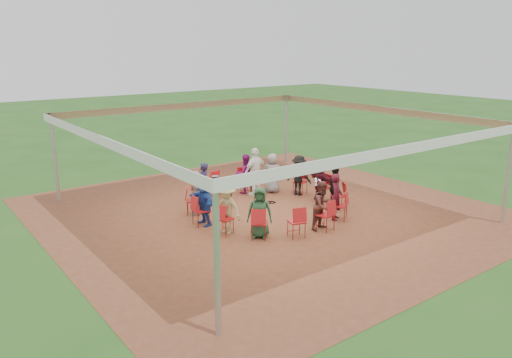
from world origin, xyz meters
TOP-DOWN VIEW (x-y plane):
  - ground at (0.00, 0.00)m, footprint 80.00×80.00m
  - dirt_patch at (0.00, 0.00)m, footprint 13.00×13.00m
  - tent at (0.00, 0.00)m, footprint 10.33×10.33m
  - chair_0 at (2.31, -0.18)m, footprint 0.47×0.45m
  - chair_1 at (2.16, 0.84)m, footprint 0.56×0.55m
  - chair_2 at (1.58, 1.69)m, footprint 0.61×0.61m
  - chair_3 at (0.69, 2.21)m, footprint 0.53×0.54m
  - chair_4 at (-0.34, 2.29)m, footprint 0.48×0.50m
  - chair_5 at (-1.30, 1.91)m, footprint 0.59×0.60m
  - chair_6 at (-2.00, 1.16)m, footprint 0.59×0.58m
  - chair_7 at (-2.31, 0.18)m, footprint 0.47×0.45m
  - chair_8 at (-2.16, -0.84)m, footprint 0.56×0.55m
  - chair_9 at (-1.58, -1.69)m, footprint 0.61×0.61m
  - chair_10 at (-0.69, -2.21)m, footprint 0.53×0.54m
  - chair_11 at (0.34, -2.29)m, footprint 0.48×0.50m
  - chair_12 at (1.30, -1.91)m, footprint 0.59×0.60m
  - chair_13 at (2.00, -1.16)m, footprint 0.59×0.58m
  - person_seated_0 at (2.19, -0.17)m, footprint 0.59×1.35m
  - person_seated_1 at (2.04, 0.80)m, footprint 0.76×1.02m
  - person_seated_2 at (1.50, 1.60)m, footprint 0.77×0.76m
  - person_seated_3 at (0.65, 2.09)m, footprint 0.78×0.58m
  - person_seated_4 at (-1.23, 1.81)m, footprint 0.62×0.57m
  - person_seated_5 at (-1.90, 1.10)m, footprint 0.79×0.93m
  - person_seated_6 at (-2.19, 0.17)m, footprint 0.59×1.35m
  - person_seated_7 at (-2.04, -0.80)m, footprint 0.76×1.02m
  - person_seated_8 at (-1.50, -1.60)m, footprint 0.77×0.76m
  - person_seated_9 at (0.32, -2.17)m, footprint 0.74×0.49m
  - person_seated_10 at (1.23, -1.81)m, footprint 0.62×0.57m
  - person_seated_11 at (1.90, -1.10)m, footprint 0.79×0.93m
  - standing_person at (0.78, 1.64)m, footprint 1.05×0.61m
  - cable_coil at (0.70, 0.64)m, footprint 0.31×0.31m
  - laptop at (2.02, -0.16)m, footprint 0.25×0.31m

SIDE VIEW (x-z plane):
  - ground at x=0.00m, z-range 0.00..0.00m
  - dirt_patch at x=0.00m, z-range 0.01..0.01m
  - cable_coil at x=0.70m, z-range 0.01..0.03m
  - chair_0 at x=2.31m, z-range 0.00..0.90m
  - chair_1 at x=2.16m, z-range 0.00..0.90m
  - chair_2 at x=1.58m, z-range 0.00..0.90m
  - chair_3 at x=0.69m, z-range 0.00..0.90m
  - chair_4 at x=-0.34m, z-range 0.00..0.90m
  - chair_5 at x=-1.30m, z-range 0.00..0.90m
  - chair_6 at x=-2.00m, z-range 0.00..0.90m
  - chair_7 at x=-2.31m, z-range 0.00..0.90m
  - chair_8 at x=-2.16m, z-range 0.00..0.90m
  - chair_9 at x=-1.58m, z-range 0.00..0.90m
  - chair_10 at x=-0.69m, z-range 0.00..0.90m
  - chair_11 at x=0.34m, z-range 0.00..0.90m
  - chair_12 at x=1.30m, z-range 0.00..0.90m
  - chair_13 at x=2.00m, z-range 0.00..0.90m
  - laptop at x=2.02m, z-range 0.56..0.76m
  - person_seated_0 at x=2.19m, z-range 0.01..1.43m
  - person_seated_1 at x=2.04m, z-range 0.01..1.43m
  - person_seated_2 at x=1.50m, z-range 0.01..1.43m
  - person_seated_3 at x=0.65m, z-range 0.01..1.43m
  - person_seated_4 at x=-1.23m, z-range 0.01..1.43m
  - person_seated_5 at x=-1.90m, z-range 0.01..1.43m
  - person_seated_6 at x=-2.19m, z-range 0.01..1.43m
  - person_seated_7 at x=-2.04m, z-range 0.01..1.43m
  - person_seated_8 at x=-1.50m, z-range 0.01..1.43m
  - person_seated_9 at x=0.32m, z-range 0.01..1.43m
  - person_seated_10 at x=1.23m, z-range 0.01..1.43m
  - person_seated_11 at x=1.90m, z-range 0.01..1.43m
  - standing_person at x=0.78m, z-range 0.01..1.71m
  - tent at x=0.00m, z-range 0.87..3.87m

